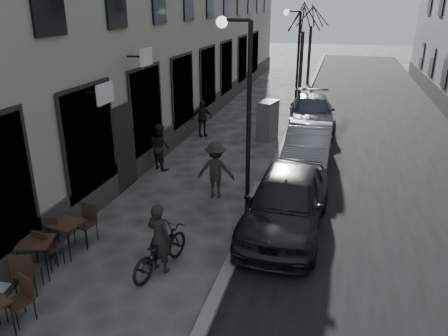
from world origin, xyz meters
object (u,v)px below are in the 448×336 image
at_px(tree_near, 304,17).
at_px(bistro_set_b, 38,254).
at_px(streetlamp_near, 242,98).
at_px(pedestrian_far, 202,118).
at_px(bistro_set_c, 68,235).
at_px(utility_cabinet, 268,120).
at_px(pedestrian_mid, 216,170).
at_px(streetlamp_far, 295,50).
at_px(car_mid, 308,146).
at_px(tree_far, 312,14).
at_px(bicycle, 160,250).
at_px(car_near, 286,201).
at_px(car_far, 311,112).
at_px(pedestrian_near, 160,147).

distance_m(tree_near, bistro_set_b, 19.72).
bearing_deg(bistro_set_b, streetlamp_near, 31.28).
bearing_deg(pedestrian_far, tree_near, 28.25).
relative_size(tree_near, bistro_set_c, 3.54).
distance_m(utility_cabinet, pedestrian_mid, 6.18).
distance_m(streetlamp_far, car_mid, 8.24).
xyz_separation_m(tree_far, utility_cabinet, (-0.52, -14.01, -3.86)).
bearing_deg(tree_far, bicycle, -92.66).
distance_m(tree_far, pedestrian_far, 15.16).
bearing_deg(car_near, bistro_set_b, -143.17).
bearing_deg(bicycle, car_mid, -94.48).
relative_size(streetlamp_far, tree_near, 0.89).
distance_m(bistro_set_c, pedestrian_mid, 4.56).
bearing_deg(tree_far, bistro_set_c, -98.03).
xyz_separation_m(bistro_set_b, pedestrian_mid, (2.50, 4.77, 0.35)).
bearing_deg(pedestrian_far, car_far, -9.30).
distance_m(utility_cabinet, pedestrian_far, 2.79).
bearing_deg(pedestrian_near, tree_far, -69.08).
xyz_separation_m(streetlamp_far, pedestrian_near, (-3.41, -9.41, -2.37)).
relative_size(bicycle, pedestrian_far, 1.16).
xyz_separation_m(bicycle, pedestrian_far, (-2.18, 9.86, 0.30)).
bearing_deg(streetlamp_far, streetlamp_near, -90.00).
bearing_deg(bicycle, pedestrian_far, -63.43).
height_order(pedestrian_near, car_mid, pedestrian_near).
relative_size(streetlamp_near, bicycle, 2.83).
xyz_separation_m(streetlamp_far, bistro_set_c, (-3.32, -15.05, -2.68)).
bearing_deg(tree_near, utility_cabinet, -93.75).
relative_size(utility_cabinet, pedestrian_mid, 0.96).
bearing_deg(car_mid, utility_cabinet, 125.03).
height_order(bistro_set_c, pedestrian_near, pedestrian_near).
bearing_deg(bistro_set_c, streetlamp_near, 51.65).
xyz_separation_m(bistro_set_c, pedestrian_near, (-0.09, 5.64, 0.31)).
bearing_deg(tree_far, pedestrian_mid, -92.88).
height_order(bistro_set_b, bicycle, same).
distance_m(bistro_set_b, pedestrian_mid, 5.40).
bearing_deg(pedestrian_near, tree_near, -74.05).
height_order(bistro_set_b, car_far, car_far).
bearing_deg(tree_near, tree_far, 90.00).
bearing_deg(utility_cabinet, bistro_set_c, -93.62).
height_order(utility_cabinet, bicycle, utility_cabinet).
distance_m(utility_cabinet, car_far, 2.86).
bearing_deg(pedestrian_mid, streetlamp_near, 131.71).
relative_size(bistro_set_c, car_near, 0.35).
distance_m(bistro_set_c, pedestrian_far, 9.78).
xyz_separation_m(streetlamp_far, bistro_set_b, (-3.44, -15.95, -2.67)).
bearing_deg(bicycle, pedestrian_near, -53.45).
distance_m(tree_far, car_near, 22.05).
bearing_deg(pedestrian_mid, tree_near, -101.14).
height_order(bicycle, car_far, car_far).
relative_size(pedestrian_mid, car_mid, 0.39).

